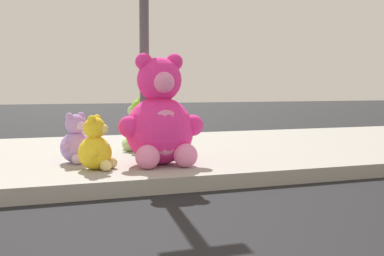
# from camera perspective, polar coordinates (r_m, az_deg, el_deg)

# --- Properties ---
(sidewalk) EXTENTS (28.00, 4.40, 0.15)m
(sidewalk) POSITION_cam_1_polar(r_m,az_deg,el_deg) (6.76, -15.24, -3.34)
(sidewalk) COLOR #9E9B93
(sidewalk) RESTS_ON ground_plane
(sign_pole) EXTENTS (0.56, 0.11, 3.20)m
(sign_pole) POSITION_cam_1_polar(r_m,az_deg,el_deg) (6.16, -5.24, 12.60)
(sign_pole) COLOR #4C4C51
(sign_pole) RESTS_ON sidewalk
(plush_pink_large) EXTENTS (0.91, 0.81, 1.18)m
(plush_pink_large) POSITION_cam_1_polar(r_m,az_deg,el_deg) (5.55, -3.47, 0.83)
(plush_pink_large) COLOR #F22D93
(plush_pink_large) RESTS_ON sidewalk
(plush_lavender) EXTENTS (0.39, 0.40, 0.55)m
(plush_lavender) POSITION_cam_1_polar(r_m,az_deg,el_deg) (5.85, -12.46, -1.57)
(plush_lavender) COLOR #B28CD8
(plush_lavender) RESTS_ON sidewalk
(plush_tan) EXTENTS (0.42, 0.37, 0.54)m
(plush_tan) POSITION_cam_1_polar(r_m,az_deg,el_deg) (6.53, -1.53, -0.87)
(plush_tan) COLOR tan
(plush_tan) RESTS_ON sidewalk
(plush_lime) EXTENTS (0.49, 0.54, 0.71)m
(plush_lime) POSITION_cam_1_polar(r_m,az_deg,el_deg) (6.86, -5.67, -0.09)
(plush_lime) COLOR #8CD133
(plush_lime) RESTS_ON sidewalk
(plush_white) EXTENTS (0.35, 0.34, 0.48)m
(plush_white) POSITION_cam_1_polar(r_m,az_deg,el_deg) (6.69, -12.35, -1.07)
(plush_white) COLOR white
(plush_white) RESTS_ON sidewalk
(plush_yellow) EXTENTS (0.40, 0.38, 0.55)m
(plush_yellow) POSITION_cam_1_polar(r_m,az_deg,el_deg) (5.32, -10.37, -2.13)
(plush_yellow) COLOR yellow
(plush_yellow) RESTS_ON sidewalk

